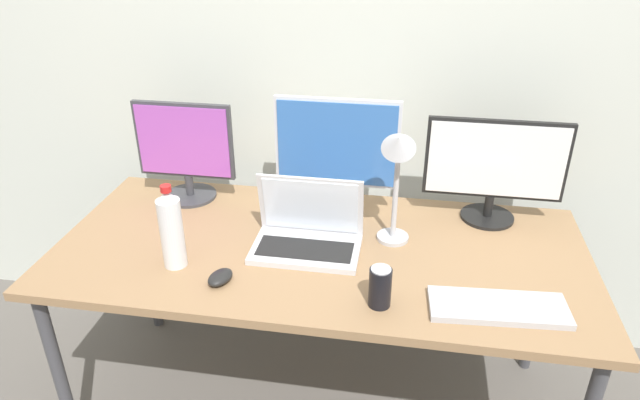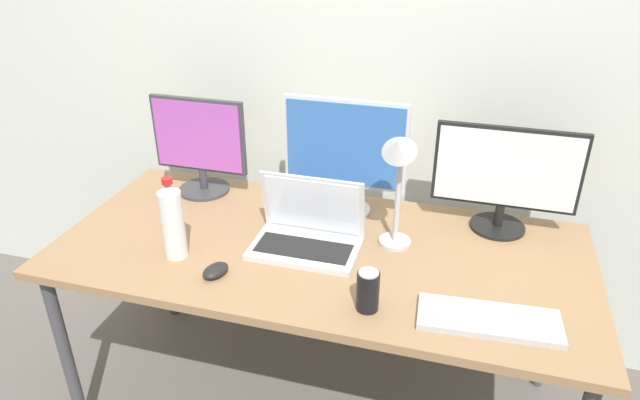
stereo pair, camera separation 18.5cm
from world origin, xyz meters
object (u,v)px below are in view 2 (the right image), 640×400
at_px(monitor_center, 345,153).
at_px(soda_can_near_keyboard, 368,291).
at_px(work_desk, 320,260).
at_px(keyboard_main, 489,320).
at_px(monitor_right, 506,176).
at_px(monitor_left, 200,145).
at_px(water_bottle, 172,221).
at_px(desk_lamp, 398,169).
at_px(mouse_by_keyboard, 215,271).
at_px(laptop_silver, 308,231).

relative_size(monitor_center, soda_can_near_keyboard, 3.59).
xyz_separation_m(work_desk, keyboard_main, (0.56, -0.25, 0.07)).
bearing_deg(monitor_right, work_desk, -152.88).
bearing_deg(monitor_left, water_bottle, -74.57).
bearing_deg(monitor_left, work_desk, -26.07).
distance_m(monitor_left, desk_lamp, 0.85).
bearing_deg(mouse_by_keyboard, laptop_silver, 64.81).
height_order(laptop_silver, water_bottle, water_bottle).
bearing_deg(work_desk, monitor_left, 153.93).
bearing_deg(laptop_silver, keyboard_main, -22.16).
height_order(monitor_left, mouse_by_keyboard, monitor_left).
bearing_deg(laptop_silver, soda_can_near_keyboard, -46.39).
relative_size(keyboard_main, soda_can_near_keyboard, 3.11).
bearing_deg(soda_can_near_keyboard, water_bottle, 171.54).
bearing_deg(water_bottle, monitor_center, 44.57).
height_order(monitor_center, water_bottle, monitor_center).
distance_m(monitor_left, mouse_by_keyboard, 0.63).
xyz_separation_m(monitor_left, desk_lamp, (0.81, -0.23, 0.10)).
bearing_deg(monitor_center, work_desk, -93.39).
bearing_deg(desk_lamp, work_desk, -168.64).
distance_m(mouse_by_keyboard, soda_can_near_keyboard, 0.49).
distance_m(monitor_right, keyboard_main, 0.58).
bearing_deg(keyboard_main, water_bottle, 172.13).
bearing_deg(soda_can_near_keyboard, mouse_by_keyboard, 176.38).
bearing_deg(monitor_center, keyboard_main, -43.61).
height_order(work_desk, desk_lamp, desk_lamp).
xyz_separation_m(monitor_center, mouse_by_keyboard, (-0.29, -0.52, -0.22)).
relative_size(monitor_right, soda_can_near_keyboard, 3.90).
bearing_deg(mouse_by_keyboard, monitor_center, 79.02).
xyz_separation_m(laptop_silver, water_bottle, (-0.40, -0.18, 0.08)).
distance_m(work_desk, desk_lamp, 0.43).
xyz_separation_m(work_desk, monitor_left, (-0.57, 0.28, 0.26)).
height_order(monitor_center, laptop_silver, monitor_center).
distance_m(mouse_by_keyboard, desk_lamp, 0.65).
xyz_separation_m(mouse_by_keyboard, soda_can_near_keyboard, (0.49, -0.03, 0.05)).
height_order(water_bottle, desk_lamp, desk_lamp).
relative_size(monitor_center, keyboard_main, 1.15).
xyz_separation_m(monitor_left, water_bottle, (0.13, -0.46, -0.07)).
relative_size(monitor_center, laptop_silver, 1.26).
distance_m(work_desk, monitor_center, 0.40).
xyz_separation_m(monitor_right, laptop_silver, (-0.62, -0.30, -0.15)).
height_order(work_desk, monitor_right, monitor_right).
xyz_separation_m(keyboard_main, water_bottle, (-1.00, 0.07, 0.12)).
bearing_deg(keyboard_main, laptop_silver, 153.85).
bearing_deg(soda_can_near_keyboard, desk_lamp, 86.67).
relative_size(keyboard_main, water_bottle, 1.38).
relative_size(keyboard_main, mouse_by_keyboard, 4.11).
xyz_separation_m(work_desk, laptop_silver, (-0.04, -0.00, 0.11)).
height_order(monitor_left, desk_lamp, desk_lamp).
distance_m(monitor_right, laptop_silver, 0.70).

